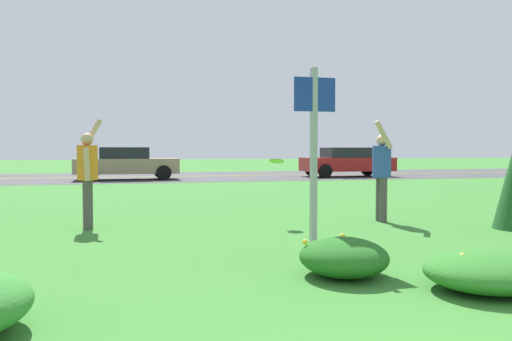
# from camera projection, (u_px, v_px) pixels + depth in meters

# --- Properties ---
(ground_plane) EXTENTS (120.00, 120.00, 0.00)m
(ground_plane) POSITION_uv_depth(u_px,v_px,m) (193.00, 200.00, 13.57)
(ground_plane) COLOR #387A2D
(highway_strip) EXTENTS (120.00, 9.96, 0.01)m
(highway_strip) POSITION_uv_depth(u_px,v_px,m) (160.00, 177.00, 25.48)
(highway_strip) COLOR #424244
(highway_strip) RESTS_ON ground
(highway_center_stripe) EXTENTS (120.00, 0.16, 0.00)m
(highway_center_stripe) POSITION_uv_depth(u_px,v_px,m) (160.00, 177.00, 25.48)
(highway_center_stripe) COLOR yellow
(highway_center_stripe) RESTS_ON ground
(daylily_clump_front_center) EXTENTS (0.93, 1.00, 0.43)m
(daylily_clump_front_center) POSITION_uv_depth(u_px,v_px,m) (344.00, 257.00, 5.41)
(daylily_clump_front_center) COLOR #23661E
(daylily_clump_front_center) RESTS_ON ground
(daylily_clump_front_left) EXTENTS (1.24, 1.11, 0.36)m
(daylily_clump_front_left) POSITION_uv_depth(u_px,v_px,m) (489.00, 272.00, 4.86)
(daylily_clump_front_left) COLOR #2D7526
(daylily_clump_front_left) RESTS_ON ground
(sign_post_near_path) EXTENTS (0.56, 0.10, 2.40)m
(sign_post_near_path) POSITION_uv_depth(u_px,v_px,m) (314.00, 140.00, 6.68)
(sign_post_near_path) COLOR #93969B
(sign_post_near_path) RESTS_ON ground
(person_thrower_orange_shirt) EXTENTS (0.42, 0.50, 1.88)m
(person_thrower_orange_shirt) POSITION_uv_depth(u_px,v_px,m) (88.00, 171.00, 8.64)
(person_thrower_orange_shirt) COLOR orange
(person_thrower_orange_shirt) RESTS_ON ground
(person_catcher_blue_shirt) EXTENTS (0.42, 0.50, 1.87)m
(person_catcher_blue_shirt) POSITION_uv_depth(u_px,v_px,m) (382.00, 169.00, 9.51)
(person_catcher_blue_shirt) COLOR #2D4C9E
(person_catcher_blue_shirt) RESTS_ON ground
(frisbee_lime) EXTENTS (0.28, 0.27, 0.12)m
(frisbee_lime) POSITION_uv_depth(u_px,v_px,m) (277.00, 161.00, 9.20)
(frisbee_lime) COLOR #8CD133
(car_tan_center_left) EXTENTS (4.50, 2.00, 1.45)m
(car_tan_center_left) POSITION_uv_depth(u_px,v_px,m) (126.00, 163.00, 22.87)
(car_tan_center_left) COLOR #937F60
(car_tan_center_left) RESTS_ON ground
(car_red_center_right) EXTENTS (4.50, 2.00, 1.45)m
(car_red_center_right) POSITION_uv_depth(u_px,v_px,m) (347.00, 162.00, 25.56)
(car_red_center_right) COLOR maroon
(car_red_center_right) RESTS_ON ground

